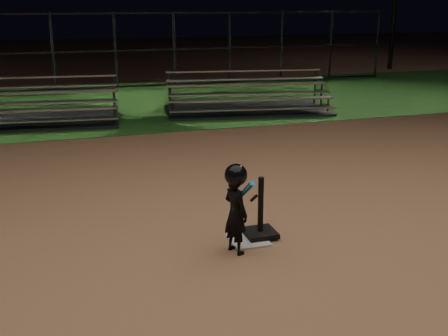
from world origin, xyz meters
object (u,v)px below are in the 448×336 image
Objects in this scene: home_plate at (249,240)px; bleacher_right at (248,104)px; bleacher_left at (27,115)px; batting_tee at (260,225)px; child_batter at (236,206)px.

home_plate is 8.26m from bleacher_right.
home_plate is 8.42m from bleacher_left.
bleacher_right is at bearing 71.19° from batting_tee.
child_batter is at bearing -143.95° from batting_tee.
bleacher_left is (-2.95, 7.87, 0.06)m from batting_tee.
home_plate is 0.25m from batting_tee.
bleacher_left is at bearing 109.20° from home_plate.
child_batter reaches higher than batting_tee.
child_batter is at bearing -101.82° from bleacher_right.
batting_tee is 0.17× the size of bleacher_right.
home_plate is at bearing -68.94° from child_batter.
bleacher_right is at bearing 4.83° from bleacher_left.
batting_tee is 8.40m from bleacher_left.
bleacher_left is at bearing -4.73° from child_batter.
home_plate is 0.10× the size of bleacher_right.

